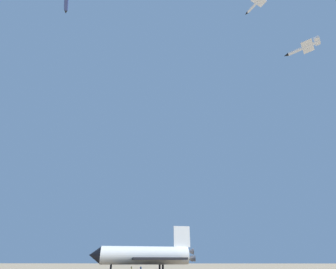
# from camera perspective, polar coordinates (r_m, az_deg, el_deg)

# --- Properties ---
(space_shuttle) EXTENTS (38.37, 28.17, 15.80)m
(space_shuttle) POSITION_cam_1_polar(r_m,az_deg,el_deg) (98.96, -5.78, -26.72)
(space_shuttle) COLOR white
(space_shuttle) RESTS_ON ground
(chase_jet_right_wing) EXTENTS (11.29, 14.03, 4.00)m
(chase_jet_right_wing) POSITION_cam_1_polar(r_m,az_deg,el_deg) (159.07, 20.30, 27.31)
(chase_jet_right_wing) COLOR silver
(chase_jet_high_escort) EXTENTS (14.47, 10.44, 4.00)m
(chase_jet_high_escort) POSITION_cam_1_polar(r_m,az_deg,el_deg) (130.30, 29.56, 17.52)
(chase_jet_high_escort) COLOR silver
(ground_crew_near_nose) EXTENTS (0.57, 0.41, 1.73)m
(ground_crew_near_nose) POSITION_cam_1_polar(r_m,az_deg,el_deg) (113.19, -6.49, -29.08)
(ground_crew_near_nose) COLOR #194799
(ground_crew_near_nose) RESTS_ON ground
(ground_crew_mid_fuselage) EXTENTS (0.40, 0.58, 1.73)m
(ground_crew_mid_fuselage) POSITION_cam_1_polar(r_m,az_deg,el_deg) (111.77, -8.70, -28.97)
(ground_crew_mid_fuselage) COLOR yellow
(ground_crew_mid_fuselage) RESTS_ON ground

